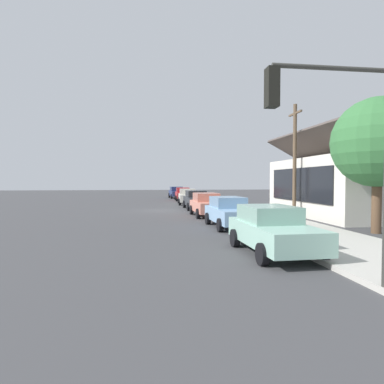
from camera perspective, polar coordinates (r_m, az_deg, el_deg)
ground_plane at (r=27.48m, az=-4.55°, el=-3.17°), size 120.00×120.00×0.00m
sidewalk_curb at (r=28.34m, az=6.84°, el=-2.86°), size 60.00×4.20×0.16m
car_navy at (r=46.53m, az=-2.66°, el=-0.05°), size 4.95×2.13×1.59m
car_cherry at (r=40.92m, az=-1.56°, el=-0.33°), size 4.46×2.05×1.59m
car_ivory at (r=34.63m, az=-0.77°, el=-0.75°), size 4.98×2.18×1.59m
car_charcoal at (r=28.72m, az=0.75°, el=-1.31°), size 4.73×2.01×1.59m
car_coral at (r=23.00m, az=2.59°, el=-2.14°), size 4.51×2.06×1.59m
car_skyblue at (r=17.63m, az=6.44°, el=-3.41°), size 4.54×2.09×1.59m
car_seafoam at (r=11.61m, az=13.64°, el=-6.26°), size 4.50×2.18×1.59m
storefront_building at (r=25.32m, az=24.49°, el=1.06°), size 11.34×6.81×5.85m
shade_tree at (r=17.74m, az=29.29°, el=7.39°), size 4.16×4.16×6.32m
traffic_light_main at (r=7.74m, az=24.34°, el=9.40°), size 0.37×2.79×5.20m
utility_pole_wooden at (r=23.11m, az=17.23°, el=5.52°), size 1.80×0.24×7.50m
fire_hydrant_red at (r=21.27m, az=7.90°, el=-3.35°), size 0.22×0.22×0.71m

